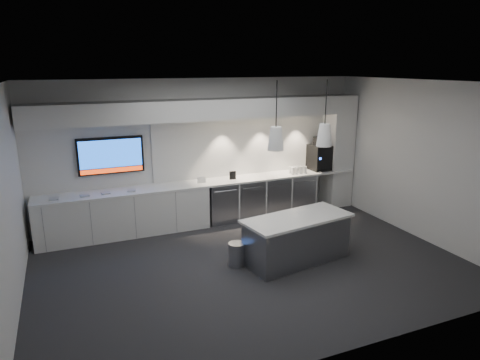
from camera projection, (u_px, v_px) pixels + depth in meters
name	position (u px, v px, depth m)	size (l,w,h in m)	color
floor	(251.00, 264.00, 7.21)	(7.00, 7.00, 0.00)	#29292B
ceiling	(253.00, 83.00, 6.43)	(7.00, 7.00, 0.00)	black
wall_back	(204.00, 151.00, 9.05)	(7.00, 7.00, 0.00)	white
wall_front	(347.00, 234.00, 4.59)	(7.00, 7.00, 0.00)	white
wall_left	(5.00, 206.00, 5.52)	(7.00, 7.00, 0.00)	white
wall_right	(420.00, 160.00, 8.12)	(7.00, 7.00, 0.00)	white
back_counter	(209.00, 183.00, 8.92)	(6.80, 0.65, 0.04)	white
left_base_cabinets	(125.00, 214.00, 8.39)	(3.30, 0.63, 0.86)	white
fridge_unit_a	(220.00, 202.00, 9.13)	(0.60, 0.61, 0.85)	gray
fridge_unit_b	(247.00, 198.00, 9.37)	(0.60, 0.61, 0.85)	gray
fridge_unit_c	(273.00, 195.00, 9.60)	(0.60, 0.61, 0.85)	gray
fridge_unit_d	(298.00, 192.00, 9.84)	(0.60, 0.61, 0.85)	gray
backsplash	(255.00, 144.00, 9.46)	(4.60, 0.03, 1.30)	white
soffit	(207.00, 109.00, 8.55)	(6.90, 0.60, 0.40)	white
column	(338.00, 151.00, 10.02)	(0.55, 0.55, 2.60)	white
wall_tv	(111.00, 155.00, 8.28)	(1.25, 0.07, 0.72)	black
island	(297.00, 239.00, 7.26)	(1.97, 1.09, 0.79)	gray
bin	(237.00, 254.00, 7.13)	(0.28, 0.28, 0.40)	gray
coffee_machine	(319.00, 156.00, 9.86)	(0.43, 0.60, 0.76)	black
sign_black	(233.00, 175.00, 9.06)	(0.14, 0.02, 0.18)	black
sign_white	(202.00, 180.00, 8.79)	(0.18, 0.02, 0.14)	white
cup_cluster	(298.00, 170.00, 9.59)	(0.39, 0.18, 0.16)	white
tray_a	(54.00, 199.00, 7.73)	(0.16, 0.16, 0.03)	#B2B2B2
tray_b	(85.00, 195.00, 7.93)	(0.16, 0.16, 0.03)	#B2B2B2
tray_c	(106.00, 193.00, 8.09)	(0.16, 0.16, 0.03)	#B2B2B2
tray_d	(131.00, 190.00, 8.25)	(0.16, 0.16, 0.03)	#B2B2B2
pendant_left	(276.00, 138.00, 6.64)	(0.26, 0.26, 1.07)	white
pendant_right	(324.00, 135.00, 6.97)	(0.26, 0.26, 1.07)	white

